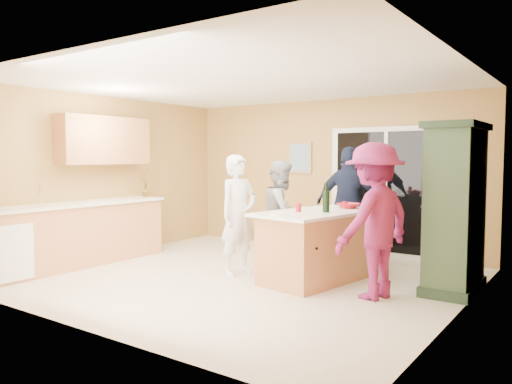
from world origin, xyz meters
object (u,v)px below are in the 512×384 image
Objects in this scene: green_hutch at (455,210)px; woman_grey at (282,213)px; woman_magenta at (374,221)px; woman_navy at (349,204)px; kitchen_island at (318,248)px; woman_white at (238,215)px.

green_hutch is 2.49m from woman_grey.
woman_navy is at bearing -131.63° from woman_magenta.
kitchen_island is at bearing -163.50° from green_hutch.
woman_navy reaches higher than woman_white.
green_hutch is 2.77m from woman_white.
woman_magenta reaches higher than kitchen_island.
woman_white is at bearing -163.54° from green_hutch.
woman_magenta is at bearing 111.47° from woman_navy.
kitchen_island is 1.11m from woman_grey.
woman_magenta is at bearing -130.08° from green_hutch.
woman_white reaches higher than kitchen_island.
green_hutch reaches higher than kitchen_island.
green_hutch is at bearing 26.18° from kitchen_island.
woman_grey is at bearing 158.17° from kitchen_island.
woman_grey is (-2.48, 0.08, -0.20)m from green_hutch.
green_hutch is at bearing 155.89° from woman_magenta.
woman_magenta is (1.06, -1.68, 0.00)m from woman_navy.
green_hutch reaches higher than woman_navy.
green_hutch is (1.59, 0.47, 0.55)m from kitchen_island.
woman_grey reaches higher than kitchen_island.
kitchen_island is 1.07m from woman_magenta.
woman_grey is at bearing -100.48° from woman_magenta.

